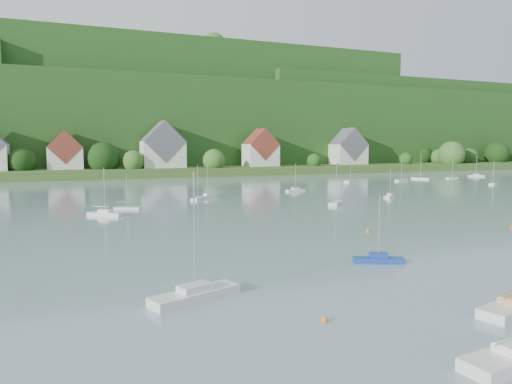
% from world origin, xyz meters
% --- Properties ---
extents(far_shore_strip, '(600.00, 60.00, 3.00)m').
position_xyz_m(far_shore_strip, '(0.00, 200.00, 1.50)').
color(far_shore_strip, '#34551F').
rests_on(far_shore_strip, ground).
extents(forested_ridge, '(620.00, 181.22, 69.89)m').
position_xyz_m(forested_ridge, '(0.39, 268.57, 22.89)').
color(forested_ridge, '#1C3F14').
rests_on(forested_ridge, ground).
extents(village_building_1, '(12.00, 9.36, 14.00)m').
position_xyz_m(village_building_1, '(-30.00, 189.00, 8.75)').
color(village_building_1, beige).
rests_on(village_building_1, far_shore_strip).
extents(village_building_2, '(16.00, 11.44, 18.00)m').
position_xyz_m(village_building_2, '(5.00, 188.00, 10.27)').
color(village_building_2, beige).
rests_on(village_building_2, far_shore_strip).
extents(village_building_3, '(13.00, 10.40, 15.50)m').
position_xyz_m(village_building_3, '(45.00, 186.00, 9.43)').
color(village_building_3, beige).
rests_on(village_building_3, far_shore_strip).
extents(village_building_4, '(15.00, 10.40, 16.50)m').
position_xyz_m(village_building_4, '(90.00, 190.00, 9.59)').
color(village_building_4, beige).
rests_on(village_building_4, far_shore_strip).
extents(near_sailboat_1, '(5.01, 3.29, 6.60)m').
position_xyz_m(near_sailboat_1, '(-2.28, 42.25, 0.39)').
color(near_sailboat_1, '#1A3A96').
rests_on(near_sailboat_1, ground).
extents(near_sailboat_6, '(7.34, 4.26, 9.57)m').
position_xyz_m(near_sailboat_6, '(-21.89, 37.95, 0.48)').
color(near_sailboat_6, silver).
rests_on(near_sailboat_6, ground).
extents(mooring_buoy_0, '(0.44, 0.44, 0.44)m').
position_xyz_m(mooring_buoy_0, '(-15.22, 30.46, 0.00)').
color(mooring_buoy_0, orange).
rests_on(mooring_buoy_0, ground).
extents(mooring_buoy_3, '(0.49, 0.49, 0.49)m').
position_xyz_m(mooring_buoy_3, '(6.86, 56.90, 0.00)').
color(mooring_buoy_3, orange).
rests_on(mooring_buoy_3, ground).
extents(far_sailboat_cluster, '(195.48, 69.43, 8.71)m').
position_xyz_m(far_sailboat_cluster, '(6.86, 113.42, 0.37)').
color(far_sailboat_cluster, silver).
rests_on(far_sailboat_cluster, ground).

